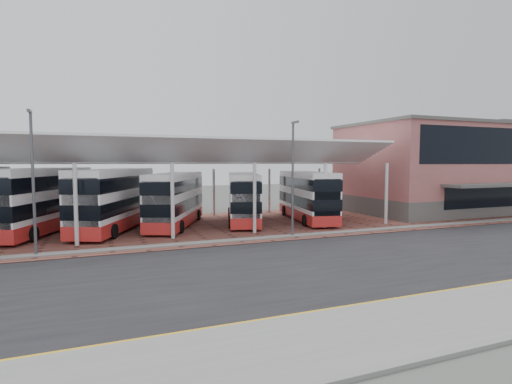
# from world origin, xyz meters

# --- Properties ---
(ground) EXTENTS (140.00, 140.00, 0.00)m
(ground) POSITION_xyz_m (0.00, 0.00, 0.00)
(ground) COLOR #4B4E49
(road) EXTENTS (120.00, 14.00, 0.02)m
(road) POSITION_xyz_m (0.00, -1.00, 0.01)
(road) COLOR black
(road) RESTS_ON ground
(forecourt) EXTENTS (72.00, 16.00, 0.06)m
(forecourt) POSITION_xyz_m (2.00, 13.00, 0.03)
(forecourt) COLOR brown
(forecourt) RESTS_ON ground
(sidewalk) EXTENTS (120.00, 4.00, 0.14)m
(sidewalk) POSITION_xyz_m (0.00, -9.00, 0.07)
(sidewalk) COLOR slate
(sidewalk) RESTS_ON ground
(north_kerb) EXTENTS (120.00, 0.80, 0.14)m
(north_kerb) POSITION_xyz_m (0.00, 6.20, 0.07)
(north_kerb) COLOR slate
(north_kerb) RESTS_ON ground
(yellow_line_near) EXTENTS (120.00, 0.12, 0.01)m
(yellow_line_near) POSITION_xyz_m (0.00, -7.00, 0.03)
(yellow_line_near) COLOR gold
(yellow_line_near) RESTS_ON road
(yellow_line_far) EXTENTS (120.00, 0.12, 0.01)m
(yellow_line_far) POSITION_xyz_m (0.00, -6.70, 0.03)
(yellow_line_far) COLOR gold
(yellow_line_far) RESTS_ON road
(canopy) EXTENTS (37.00, 11.63, 7.07)m
(canopy) POSITION_xyz_m (-6.00, 13.94, 5.80)
(canopy) COLOR silver
(canopy) RESTS_ON ground
(terminal) EXTENTS (18.40, 14.40, 9.25)m
(terminal) POSITION_xyz_m (23.00, 13.92, 4.66)
(terminal) COLOR #585652
(terminal) RESTS_ON ground
(warehouse) EXTENTS (30.50, 20.50, 10.25)m
(warehouse) POSITION_xyz_m (48.00, 24.00, 5.15)
(warehouse) COLOR slate
(warehouse) RESTS_ON ground
(lamp_west) EXTENTS (0.16, 0.90, 8.07)m
(lamp_west) POSITION_xyz_m (-14.00, 6.27, 4.36)
(lamp_west) COLOR #515258
(lamp_west) RESTS_ON ground
(lamp_east) EXTENTS (0.16, 0.90, 8.07)m
(lamp_east) POSITION_xyz_m (2.00, 6.27, 4.36)
(lamp_east) COLOR #515258
(lamp_east) RESTS_ON ground
(bus_1) EXTENTS (6.78, 11.75, 4.77)m
(bus_1) POSITION_xyz_m (-14.57, 14.58, 2.43)
(bus_1) COLOR white
(bus_1) RESTS_ON forecourt
(bus_2) EXTENTS (6.96, 11.47, 4.69)m
(bus_2) POSITION_xyz_m (-9.51, 13.70, 2.39)
(bus_2) COLOR white
(bus_2) RESTS_ON forecourt
(bus_3) EXTENTS (6.53, 10.56, 4.33)m
(bus_3) POSITION_xyz_m (-4.79, 13.85, 2.21)
(bus_3) COLOR white
(bus_3) RESTS_ON forecourt
(bus_4) EXTENTS (5.33, 10.51, 4.24)m
(bus_4) POSITION_xyz_m (1.04, 13.82, 2.16)
(bus_4) COLOR white
(bus_4) RESTS_ON forecourt
(bus_5) EXTENTS (4.44, 10.82, 4.35)m
(bus_5) POSITION_xyz_m (6.76, 12.84, 2.22)
(bus_5) COLOR white
(bus_5) RESTS_ON forecourt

